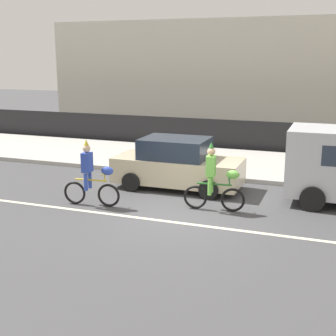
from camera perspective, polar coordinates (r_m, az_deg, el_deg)
ground_plane at (r=12.62m, az=1.22°, el=-5.87°), size 80.00×80.00×0.00m
road_centre_line at (r=12.18m, az=0.45°, el=-6.59°), size 36.00×0.14×0.01m
sidewalk_curb at (r=18.64m, az=7.76°, el=0.60°), size 60.00×5.00×0.15m
fence_line at (r=21.31m, az=9.52°, el=3.85°), size 40.00×0.08×1.40m
building_backdrop at (r=29.41m, az=15.33°, el=10.85°), size 28.00×8.00×6.20m
parade_cyclist_cobalt at (r=13.46m, az=-9.33°, el=-1.08°), size 1.72×0.50×1.92m
parade_cyclist_lime at (r=12.92m, az=5.72°, el=-1.58°), size 1.72×0.50×1.92m
parked_car_beige at (r=15.09m, az=1.14°, el=0.43°), size 4.10×1.92×1.64m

